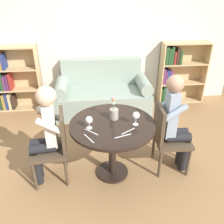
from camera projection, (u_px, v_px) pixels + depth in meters
ground_plane at (112, 172)px, 3.05m from camera, size 16.00×16.00×0.00m
back_wall at (100, 33)px, 4.28m from camera, size 5.20×0.05×2.70m
round_table at (112, 133)px, 2.76m from camera, size 0.99×0.99×0.74m
couch at (103, 95)px, 4.41m from camera, size 1.70×0.80×0.92m
bookshelf_left at (9, 80)px, 4.36m from camera, size 0.89×0.28×1.19m
bookshelf_right at (176, 72)px, 4.63m from camera, size 0.89×0.28×1.19m
chair_left at (54, 144)px, 2.76m from camera, size 0.46×0.46×0.90m
chair_right at (167, 136)px, 2.92m from camera, size 0.43×0.43×0.90m
person_left at (44, 133)px, 2.66m from camera, size 0.44×0.37×1.23m
person_right at (176, 123)px, 2.83m from camera, size 0.42×0.35×1.28m
wine_glass_left at (89, 120)px, 2.56m from camera, size 0.08×0.08×0.14m
wine_glass_right at (136, 116)px, 2.62m from camera, size 0.08×0.08×0.16m
flower_vase at (114, 113)px, 2.75m from camera, size 0.10×0.10×0.28m
knife_left_setting at (128, 131)px, 2.55m from camera, size 0.16×0.12×0.00m
fork_left_setting at (89, 138)px, 2.43m from camera, size 0.10×0.17×0.00m
knife_right_setting at (91, 132)px, 2.54m from camera, size 0.14×0.14×0.00m
fork_right_setting at (123, 136)px, 2.47m from camera, size 0.18×0.07×0.00m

